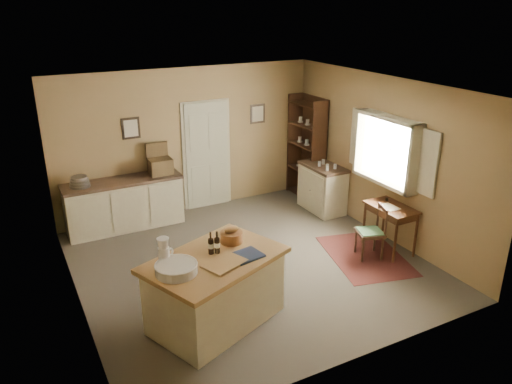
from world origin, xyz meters
TOP-DOWN VIEW (x-y plane):
  - ground at (0.00, 0.00)m, footprint 5.00×5.00m
  - wall_back at (0.00, 2.50)m, footprint 5.00×0.10m
  - wall_front at (0.00, -2.50)m, footprint 5.00×0.10m
  - wall_left at (-2.50, 0.00)m, footprint 0.10×5.00m
  - wall_right at (2.50, 0.00)m, footprint 0.10×5.00m
  - ceiling at (0.00, 0.00)m, footprint 5.00×5.00m
  - door at (0.35, 2.47)m, footprint 0.97×0.06m
  - framed_prints at (0.20, 2.48)m, footprint 2.82×0.02m
  - window at (2.42, -0.20)m, footprint 0.25×1.99m
  - work_island at (-1.05, -1.11)m, footprint 1.94×1.62m
  - sideboard at (-1.34, 2.20)m, footprint 2.04×0.58m
  - rug at (1.75, -0.64)m, footprint 1.45×1.82m
  - writing_desk at (2.20, -0.63)m, footprint 0.50×0.82m
  - desk_chair at (1.77, -0.67)m, footprint 0.50×0.50m
  - right_cabinet at (2.20, 1.24)m, footprint 0.55×0.98m
  - shelving_unit at (2.35, 2.00)m, footprint 0.35×0.93m

SIDE VIEW (x-z plane):
  - ground at x=0.00m, z-range 0.00..0.00m
  - rug at x=1.75m, z-range 0.00..0.01m
  - desk_chair at x=1.77m, z-range 0.00..0.84m
  - right_cabinet at x=2.20m, z-range -0.04..0.95m
  - sideboard at x=-1.34m, z-range -0.11..1.07m
  - work_island at x=-1.05m, z-range -0.12..1.08m
  - writing_desk at x=2.20m, z-range 0.26..1.07m
  - shelving_unit at x=2.35m, z-range 0.00..2.05m
  - door at x=0.35m, z-range 0.00..2.11m
  - wall_back at x=0.00m, z-range 0.00..2.70m
  - wall_front at x=0.00m, z-range 0.00..2.70m
  - wall_left at x=-2.50m, z-range 0.00..2.70m
  - wall_right at x=2.50m, z-range 0.00..2.70m
  - window at x=2.42m, z-range 0.99..2.11m
  - framed_prints at x=0.20m, z-range 1.53..1.91m
  - ceiling at x=0.00m, z-range 2.70..2.70m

